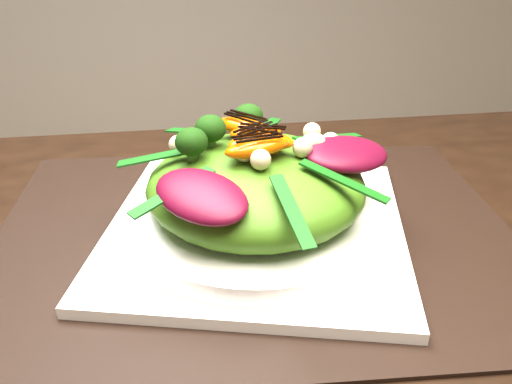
{
  "coord_description": "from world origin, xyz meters",
  "views": [
    {
      "loc": [
        -0.15,
        -0.27,
        1.03
      ],
      "look_at": [
        -0.09,
        0.16,
        0.8
      ],
      "focal_mm": 38.0,
      "sensor_mm": 36.0,
      "label": 1
    }
  ],
  "objects": [
    {
      "name": "dining_table",
      "position": [
        0.0,
        0.0,
        0.73
      ],
      "size": [
        1.6,
        0.9,
        0.75
      ],
      "primitive_type": "cube",
      "color": "black",
      "rests_on": "floor"
    },
    {
      "name": "placemat",
      "position": [
        -0.09,
        0.16,
        0.75
      ],
      "size": [
        0.51,
        0.4,
        0.0
      ],
      "primitive_type": "cube",
      "rotation": [
        0.0,
        0.0,
        -0.05
      ],
      "color": "black",
      "rests_on": "dining_table"
    },
    {
      "name": "plate_base",
      "position": [
        -0.09,
        0.16,
        0.76
      ],
      "size": [
        0.33,
        0.33,
        0.01
      ],
      "primitive_type": "cube",
      "rotation": [
        0.0,
        0.0,
        -0.24
      ],
      "color": "white",
      "rests_on": "placemat"
    },
    {
      "name": "salad_bowl",
      "position": [
        -0.09,
        0.16,
        0.77
      ],
      "size": [
        0.28,
        0.28,
        0.02
      ],
      "primitive_type": "cylinder",
      "rotation": [
        0.0,
        0.0,
        -0.12
      ],
      "color": "white",
      "rests_on": "plate_base"
    },
    {
      "name": "lettuce_mound",
      "position": [
        -0.09,
        0.16,
        0.8
      ],
      "size": [
        0.22,
        0.22,
        0.07
      ],
      "primitive_type": "ellipsoid",
      "rotation": [
        0.0,
        0.0,
        -0.11
      ],
      "color": "#447315",
      "rests_on": "salad_bowl"
    },
    {
      "name": "radicchio_leaf",
      "position": [
        -0.0,
        0.15,
        0.83
      ],
      "size": [
        0.1,
        0.08,
        0.02
      ],
      "primitive_type": "ellipsoid",
      "rotation": [
        0.0,
        0.0,
        0.35
      ],
      "color": "#480719",
      "rests_on": "lettuce_mound"
    },
    {
      "name": "orange_segment",
      "position": [
        -0.11,
        0.18,
        0.84
      ],
      "size": [
        0.06,
        0.03,
        0.02
      ],
      "primitive_type": "ellipsoid",
      "rotation": [
        0.0,
        0.0,
        0.17
      ],
      "color": "#D04803",
      "rests_on": "lettuce_mound"
    },
    {
      "name": "broccoli_floret",
      "position": [
        -0.13,
        0.18,
        0.85
      ],
      "size": [
        0.04,
        0.04,
        0.04
      ],
      "primitive_type": "sphere",
      "rotation": [
        0.0,
        0.0,
        0.1
      ],
      "color": "black",
      "rests_on": "lettuce_mound"
    },
    {
      "name": "macadamia_nut",
      "position": [
        -0.05,
        0.12,
        0.84
      ],
      "size": [
        0.02,
        0.02,
        0.02
      ],
      "primitive_type": "sphere",
      "rotation": [
        0.0,
        0.0,
        -0.05
      ],
      "color": "beige",
      "rests_on": "lettuce_mound"
    },
    {
      "name": "balsamic_drizzle",
      "position": [
        -0.11,
        0.18,
        0.85
      ],
      "size": [
        0.05,
        0.01,
        0.0
      ],
      "primitive_type": "cube",
      "rotation": [
        0.0,
        0.0,
        0.17
      ],
      "color": "black",
      "rests_on": "orange_segment"
    }
  ]
}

